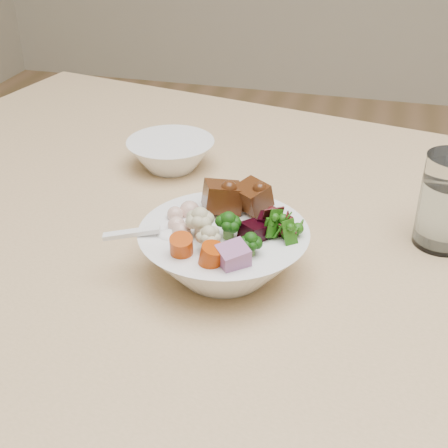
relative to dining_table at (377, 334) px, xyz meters
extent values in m
cube|color=#DBB281|center=(0.00, 0.00, 0.06)|extent=(1.87, 1.28, 0.04)
cylinder|color=#DBB281|center=(-0.68, 0.54, -0.34)|extent=(0.06, 0.06, 0.76)
cylinder|color=tan|center=(0.16, 0.46, -0.53)|extent=(0.03, 0.03, 0.38)
sphere|color=black|center=(-0.18, -0.05, 0.15)|extent=(0.03, 0.03, 0.03)
sphere|color=beige|center=(-0.21, -0.05, 0.15)|extent=(0.04, 0.04, 0.04)
cube|color=black|center=(-0.14, -0.02, 0.15)|extent=(0.03, 0.03, 0.02)
cube|color=#94598C|center=(-0.16, -0.10, 0.15)|extent=(0.04, 0.04, 0.03)
cylinder|color=#C23C05|center=(-0.22, -0.09, 0.15)|extent=(0.03, 0.03, 0.03)
sphere|color=#DAAB98|center=(-0.24, -0.04, 0.14)|extent=(0.02, 0.02, 0.02)
ellipsoid|color=white|center=(-0.24, -0.06, 0.14)|extent=(0.04, 0.04, 0.01)
cube|color=white|center=(-0.28, -0.07, 0.14)|extent=(0.07, 0.03, 0.02)
cylinder|color=silver|center=(0.06, 0.10, 0.14)|extent=(0.07, 0.07, 0.12)
cylinder|color=white|center=(0.06, 0.10, 0.13)|extent=(0.06, 0.06, 0.08)
camera|label=1|loc=(-0.03, -0.62, 0.51)|focal=50.00mm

